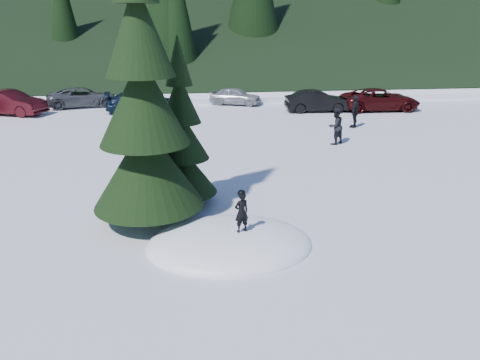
{
  "coord_description": "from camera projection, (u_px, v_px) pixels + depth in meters",
  "views": [
    {
      "loc": [
        -1.11,
        -11.27,
        5.74
      ],
      "look_at": [
        0.54,
        2.14,
        1.1
      ],
      "focal_mm": 35.0,
      "sensor_mm": 36.0,
      "label": 1
    }
  ],
  "objects": [
    {
      "name": "car_1",
      "position": [
        9.0,
        103.0,
        29.59
      ],
      "size": [
        4.95,
        3.16,
        1.54
      ],
      "primitive_type": "imported",
      "rotation": [
        0.0,
        0.0,
        1.22
      ],
      "color": "#34090E",
      "rests_on": "ground"
    },
    {
      "name": "child_skier",
      "position": [
        242.0,
        212.0,
        12.09
      ],
      "size": [
        0.46,
        0.38,
        1.09
      ],
      "primitive_type": "imported",
      "rotation": [
        0.0,
        0.0,
        3.5
      ],
      "color": "black",
      "rests_on": "snow_mound"
    },
    {
      "name": "car_3",
      "position": [
        142.0,
        102.0,
        30.48
      ],
      "size": [
        4.9,
        2.42,
        1.37
      ],
      "primitive_type": "imported",
      "rotation": [
        0.0,
        0.0,
        1.68
      ],
      "color": "black",
      "rests_on": "ground"
    },
    {
      "name": "adult_1",
      "position": [
        355.0,
        112.0,
        26.04
      ],
      "size": [
        0.93,
        1.13,
        1.8
      ],
      "primitive_type": "imported",
      "rotation": [
        0.0,
        0.0,
        4.15
      ],
      "color": "black",
      "rests_on": "ground"
    },
    {
      "name": "spruce_short",
      "position": [
        181.0,
        141.0,
        14.76
      ],
      "size": [
        2.2,
        2.2,
        5.37
      ],
      "color": "black",
      "rests_on": "ground"
    },
    {
      "name": "spruce_tall",
      "position": [
        144.0,
        112.0,
        12.93
      ],
      "size": [
        3.2,
        3.2,
        8.6
      ],
      "color": "black",
      "rests_on": "ground"
    },
    {
      "name": "car_6",
      "position": [
        380.0,
        99.0,
        31.11
      ],
      "size": [
        5.24,
        2.53,
        1.44
      ],
      "primitive_type": "imported",
      "rotation": [
        0.0,
        0.0,
        1.54
      ],
      "color": "#32090A",
      "rests_on": "ground"
    },
    {
      "name": "car_2",
      "position": [
        83.0,
        97.0,
        32.41
      ],
      "size": [
        5.18,
        3.25,
        1.33
      ],
      "primitive_type": "imported",
      "rotation": [
        0.0,
        0.0,
        1.8
      ],
      "color": "#45474C",
      "rests_on": "ground"
    },
    {
      "name": "snow_mound",
      "position": [
        230.0,
        245.0,
        12.57
      ],
      "size": [
        4.48,
        3.52,
        0.96
      ],
      "primitive_type": "ellipsoid",
      "color": "white",
      "rests_on": "ground"
    },
    {
      "name": "adult_0",
      "position": [
        335.0,
        126.0,
        22.51
      ],
      "size": [
        1.08,
        1.01,
        1.78
      ],
      "primitive_type": "imported",
      "rotation": [
        0.0,
        0.0,
        3.66
      ],
      "color": "black",
      "rests_on": "ground"
    },
    {
      "name": "car_5",
      "position": [
        318.0,
        101.0,
        30.64
      ],
      "size": [
        4.27,
        1.61,
        1.39
      ],
      "primitive_type": "imported",
      "rotation": [
        0.0,
        0.0,
        1.54
      ],
      "color": "black",
      "rests_on": "ground"
    },
    {
      "name": "car_4",
      "position": [
        235.0,
        96.0,
        33.14
      ],
      "size": [
        3.91,
        2.7,
        1.24
      ],
      "primitive_type": "imported",
      "rotation": [
        0.0,
        0.0,
        1.19
      ],
      "color": "gray",
      "rests_on": "ground"
    },
    {
      "name": "ground",
      "position": [
        230.0,
        245.0,
        12.57
      ],
      "size": [
        200.0,
        200.0,
        0.0
      ],
      "primitive_type": "plane",
      "color": "white",
      "rests_on": "ground"
    }
  ]
}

